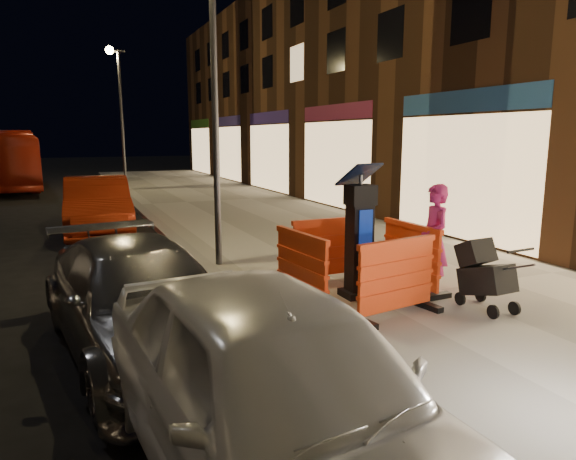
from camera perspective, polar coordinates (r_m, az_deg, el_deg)
name	(u,v)px	position (r m, az deg, el deg)	size (l,w,h in m)	color
ground_plane	(264,326)	(7.07, -2.72, -10.65)	(120.00, 120.00, 0.00)	black
sidewalk	(441,294)	(8.52, 16.59, -6.83)	(6.00, 60.00, 0.15)	gray
kerb	(264,321)	(7.04, -2.73, -10.08)	(0.30, 60.00, 0.15)	slate
parking_kiosk	(359,235)	(7.67, 7.94, -0.54)	(0.60, 0.60, 1.89)	black
barrier_front	(396,278)	(7.00, 11.94, -5.25)	(1.35, 0.56, 1.05)	#F04217
barrier_back	(329,249)	(8.56, 4.54, -2.17)	(1.35, 0.56, 1.05)	#F04217
barrier_kerbside	(301,269)	(7.32, 1.50, -4.32)	(1.35, 0.56, 1.05)	#F04217
barrier_bldgside	(411,256)	(8.29, 13.48, -2.86)	(1.35, 0.56, 1.05)	#F04217
car_silver	(144,349)	(6.59, -15.72, -12.66)	(1.80, 4.42, 1.28)	#A7A7AB
car_red	(99,233)	(14.46, -20.23, -0.33)	(1.57, 4.49, 1.48)	maroon
bus_doubledecker	(12,189)	(28.15, -28.32, 4.02)	(2.33, 9.96, 2.77)	maroon
man	(434,240)	(8.06, 15.92, -1.04)	(0.61, 0.40, 1.69)	#B32166
stroller	(487,276)	(7.63, 21.25, -4.83)	(0.50, 0.76, 0.95)	black
street_lamp_mid	(215,101)	(9.54, -8.12, 14.00)	(0.12, 0.12, 6.00)	#3F3F44
street_lamp_far	(122,122)	(24.31, -17.96, 11.39)	(0.12, 0.12, 6.00)	#3F3F44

